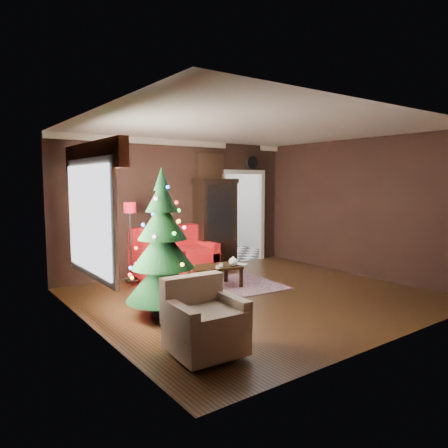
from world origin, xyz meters
TOP-DOWN VIEW (x-y plane):
  - floor at (0.00, 0.00)m, footprint 5.50×5.50m
  - ceiling at (0.00, 0.00)m, footprint 5.50×5.50m
  - wall_back at (0.00, 2.50)m, footprint 5.50×0.00m
  - wall_front at (0.00, -2.50)m, footprint 5.50×0.00m
  - wall_left at (-2.75, 0.00)m, footprint 0.00×5.50m
  - wall_right at (2.75, 0.00)m, footprint 0.00×5.50m
  - doorway at (1.70, 2.50)m, footprint 1.10×0.10m
  - left_window at (-2.71, 0.20)m, footprint 0.05×1.60m
  - valance at (-2.63, 0.20)m, footprint 0.12×2.10m
  - kitchen_floor at (1.70, 4.00)m, footprint 3.00×3.00m
  - kitchen_window at (1.70, 5.45)m, footprint 0.70×0.06m
  - rug at (-0.12, 0.78)m, footprint 2.22×1.70m
  - loveseat at (-0.40, 2.05)m, footprint 1.70×0.90m
  - curio_cabinet at (0.75, 2.27)m, footprint 0.90×0.45m
  - floor_lamp at (-1.43, 1.85)m, footprint 0.31×0.31m
  - christmas_tree at (-1.75, -0.04)m, footprint 1.16×1.16m
  - armchair at (-2.01, -1.53)m, footprint 0.83×0.83m
  - coffee_table at (-0.28, 0.80)m, footprint 1.00×0.73m
  - teapot at (-0.03, 0.58)m, footprint 0.23×0.23m
  - cup_a at (-0.37, 0.58)m, footprint 0.07×0.07m
  - cup_b at (-0.23, 0.68)m, footprint 0.08×0.08m
  - book at (0.08, 0.58)m, footprint 0.16×0.08m
  - wall_clock at (1.95, 2.45)m, footprint 0.32×0.32m
  - painting at (0.75, 2.46)m, footprint 0.62×0.05m
  - kitchen_counter at (1.70, 5.20)m, footprint 1.80×0.60m
  - kitchen_table at (1.40, 3.70)m, footprint 0.70×0.70m

SIDE VIEW (x-z plane):
  - floor at x=0.00m, z-range 0.00..0.00m
  - kitchen_floor at x=1.70m, z-range 0.00..0.00m
  - rug at x=-0.12m, z-range 0.00..0.01m
  - coffee_table at x=-0.28m, z-range 0.01..0.42m
  - kitchen_table at x=1.40m, z-range 0.00..0.75m
  - cup_a at x=-0.37m, z-range 0.42..0.47m
  - cup_b at x=-0.23m, z-range 0.42..0.47m
  - kitchen_counter at x=1.70m, z-range 0.00..0.90m
  - armchair at x=-2.01m, z-range 0.06..0.86m
  - loveseat at x=-0.40m, z-range 0.00..1.00m
  - teapot at x=-0.03m, z-range 0.42..0.59m
  - book at x=0.08m, z-range 0.42..0.65m
  - floor_lamp at x=-1.43m, z-range 0.10..1.56m
  - curio_cabinet at x=0.75m, z-range 0.00..1.90m
  - christmas_tree at x=-1.75m, z-range 0.03..2.07m
  - doorway at x=1.70m, z-range 0.00..2.10m
  - wall_back at x=0.00m, z-range -1.35..4.15m
  - wall_front at x=0.00m, z-range -1.35..4.15m
  - wall_left at x=-2.75m, z-range -1.35..4.15m
  - wall_right at x=2.75m, z-range -1.35..4.15m
  - left_window at x=-2.71m, z-range 0.75..2.15m
  - kitchen_window at x=1.70m, z-range 1.35..2.05m
  - painting at x=0.75m, z-range 1.99..2.51m
  - valance at x=-2.63m, z-range 2.10..2.44m
  - wall_clock at x=1.95m, z-range 2.35..2.41m
  - ceiling at x=0.00m, z-range 2.80..2.80m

